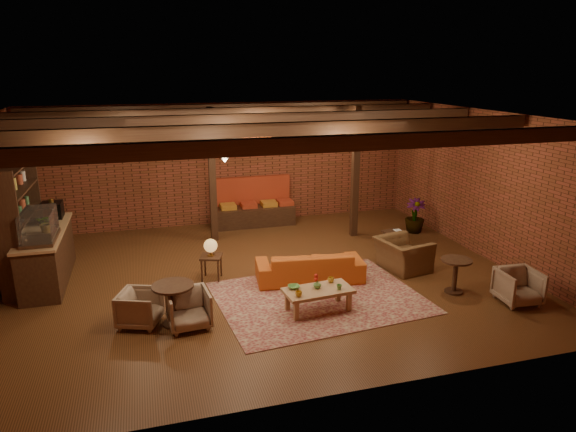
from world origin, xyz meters
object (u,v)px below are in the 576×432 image
object	(u,v)px
armchair_right	(403,249)
round_table_left	(173,298)
round_table_right	(456,270)
coffee_table	(317,291)
side_table_lamp	(211,249)
armchair_a	(140,306)
armchair_far	(519,285)
side_table_book	(395,233)
plant_tall	(417,182)
armchair_b	(189,307)
sofa	(310,266)

from	to	relation	value
armchair_right	round_table_left	bearing A→B (deg)	92.73
armchair_right	round_table_right	bearing A→B (deg)	-173.66
armchair_right	round_table_right	distance (m)	1.35
coffee_table	round_table_left	xyz separation A→B (m)	(-2.42, 0.17, 0.12)
side_table_lamp	armchair_a	distance (m)	2.10
armchair_right	armchair_far	world-z (taller)	armchair_right
round_table_left	armchair_far	world-z (taller)	round_table_left
round_table_right	armchair_a	bearing A→B (deg)	176.86
coffee_table	armchair_far	bearing A→B (deg)	-10.88
side_table_book	armchair_right	bearing A→B (deg)	-108.04
coffee_table	armchair_right	distance (m)	2.67
round_table_right	armchair_far	distance (m)	1.10
armchair_right	plant_tall	world-z (taller)	plant_tall
armchair_b	armchair_far	world-z (taller)	armchair_far
coffee_table	armchair_a	xyz separation A→B (m)	(-2.95, 0.32, -0.04)
round_table_left	armchair_a	size ratio (longest dim) A/B	1.08
side_table_lamp	round_table_left	bearing A→B (deg)	-116.26
armchair_b	plant_tall	distance (m)	7.00
round_table_left	round_table_right	world-z (taller)	round_table_left
round_table_right	round_table_left	bearing A→B (deg)	178.19
coffee_table	armchair_b	bearing A→B (deg)	178.89
round_table_right	armchair_far	world-z (taller)	armchair_far
sofa	armchair_b	distance (m)	2.77
side_table_book	armchair_a	bearing A→B (deg)	-160.47
side_table_lamp	armchair_b	size ratio (longest dim) A/B	1.24
armchair_right	plant_tall	distance (m)	2.79
side_table_lamp	plant_tall	size ratio (longest dim) A/B	0.32
side_table_lamp	round_table_right	size ratio (longest dim) A/B	1.28
plant_tall	armchair_a	bearing A→B (deg)	-154.98
coffee_table	round_table_right	size ratio (longest dim) A/B	1.86
sofa	plant_tall	distance (m)	4.29
armchair_a	armchair_far	world-z (taller)	armchair_far
round_table_left	side_table_book	bearing A→B (deg)	22.86
armchair_b	armchair_right	xyz separation A→B (m)	(4.52, 1.26, 0.10)
side_table_lamp	armchair_a	bearing A→B (deg)	-131.52
sofa	armchair_far	size ratio (longest dim) A/B	3.04
armchair_far	plant_tall	bearing A→B (deg)	90.36
side_table_book	round_table_right	distance (m)	2.30
sofa	armchair_far	distance (m)	3.83
sofa	round_table_right	xyz separation A→B (m)	(2.44, -1.27, 0.14)
armchair_right	sofa	bearing A→B (deg)	79.90
side_table_lamp	armchair_b	world-z (taller)	side_table_lamp
armchair_a	armchair_far	bearing A→B (deg)	-78.01
armchair_right	round_table_right	size ratio (longest dim) A/B	1.53
side_table_book	plant_tall	world-z (taller)	plant_tall
armchair_b	side_table_book	size ratio (longest dim) A/B	1.30
side_table_lamp	side_table_book	distance (m)	4.26
armchair_a	round_table_right	bearing A→B (deg)	-72.37
sofa	side_table_book	xyz separation A→B (m)	(2.37, 1.03, 0.15)
round_table_right	armchair_right	bearing A→B (deg)	107.00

